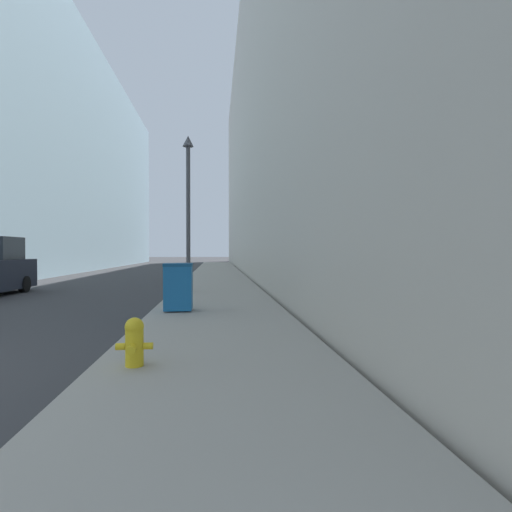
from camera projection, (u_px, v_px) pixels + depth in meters
sidewalk_right at (218, 278)px, 22.62m from camera, size 3.39×60.00×0.14m
building_right_stone at (317, 135)px, 31.21m from camera, size 12.00×60.00×21.44m
fire_hydrant at (134, 341)px, 5.19m from camera, size 0.47×0.36×0.63m
trash_bin at (178, 286)px, 9.94m from camera, size 0.70×0.62×1.19m
lamppost at (188, 203)px, 14.71m from camera, size 0.40×0.40×5.75m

